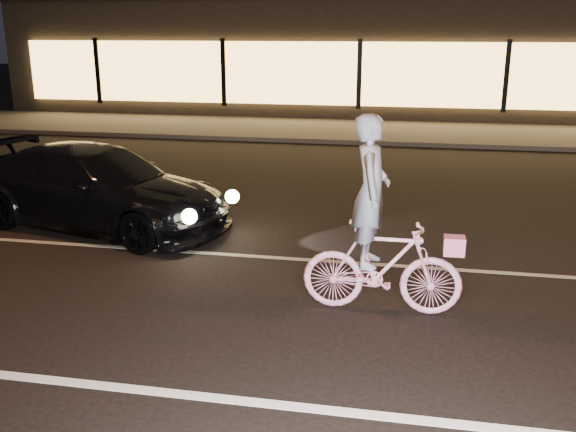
# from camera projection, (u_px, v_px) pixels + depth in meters

# --- Properties ---
(ground) EXTENTS (90.00, 90.00, 0.00)m
(ground) POSITION_uv_depth(u_px,v_px,m) (241.00, 321.00, 6.93)
(ground) COLOR black
(ground) RESTS_ON ground
(lane_stripe_near) EXTENTS (60.00, 0.12, 0.01)m
(lane_stripe_near) POSITION_uv_depth(u_px,v_px,m) (196.00, 396.00, 5.52)
(lane_stripe_near) COLOR silver
(lane_stripe_near) RESTS_ON ground
(lane_stripe_far) EXTENTS (60.00, 0.10, 0.01)m
(lane_stripe_far) POSITION_uv_depth(u_px,v_px,m) (278.00, 258.00, 8.82)
(lane_stripe_far) COLOR gray
(lane_stripe_far) RESTS_ON ground
(sidewalk) EXTENTS (30.00, 4.00, 0.12)m
(sidewalk) POSITION_uv_depth(u_px,v_px,m) (353.00, 131.00, 19.16)
(sidewalk) COLOR #383533
(sidewalk) RESTS_ON ground
(storefront) EXTENTS (25.40, 8.42, 4.20)m
(storefront) POSITION_uv_depth(u_px,v_px,m) (369.00, 52.00, 24.19)
(storefront) COLOR black
(storefront) RESTS_ON ground
(cyclist) EXTENTS (1.75, 0.60, 2.20)m
(cyclist) POSITION_uv_depth(u_px,v_px,m) (379.00, 245.00, 6.97)
(cyclist) COLOR #DB2970
(cyclist) RESTS_ON ground
(sedan) EXTENTS (4.70, 2.81, 1.28)m
(sedan) POSITION_uv_depth(u_px,v_px,m) (97.00, 188.00, 10.04)
(sedan) COLOR black
(sedan) RESTS_ON ground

